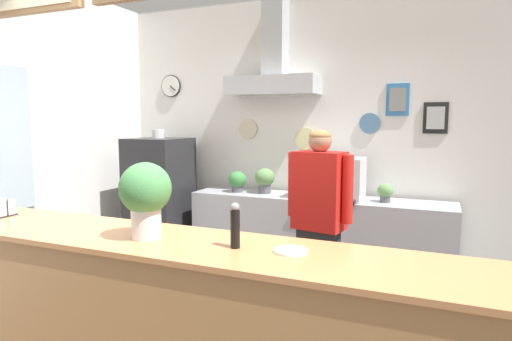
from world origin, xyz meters
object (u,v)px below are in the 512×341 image
condiment_plate (291,251)px  pizza_oven (160,202)px  potted_thyme (265,179)px  napkin_holder (0,209)px  espresso_machine (333,179)px  potted_rosemary (385,192)px  basil_vase (146,196)px  potted_oregano (305,184)px  potted_basil (237,181)px  pepper_grinder (235,226)px  shop_worker (319,228)px

condiment_plate → pizza_oven: bearing=137.1°
potted_thyme → napkin_holder: size_ratio=1.72×
espresso_machine → napkin_holder: espresso_machine is taller
potted_rosemary → basil_vase: basil_vase is taller
potted_rosemary → potted_oregano: size_ratio=0.73×
potted_basil → potted_thyme: bearing=8.5°
potted_thyme → pepper_grinder: pepper_grinder is taller
condiment_plate → napkin_holder: 2.08m
pizza_oven → condiment_plate: size_ratio=9.09×
shop_worker → napkin_holder: 2.25m
potted_rosemary → napkin_holder: 3.26m
potted_rosemary → potted_thyme: potted_thyme is taller
basil_vase → potted_rosemary: bearing=67.6°
condiment_plate → espresso_machine: bearing=98.0°
potted_basil → condiment_plate: (1.40, -2.33, 0.03)m
pizza_oven → napkin_holder: 2.18m
pizza_oven → espresso_machine: 2.01m
basil_vase → shop_worker: bearing=62.4°
potted_thyme → napkin_holder: 2.57m
espresso_machine → potted_thyme: bearing=177.2°
napkin_holder → basil_vase: bearing=-3.2°
napkin_holder → pepper_grinder: 1.80m
potted_oregano → basil_vase: bearing=-94.5°
shop_worker → condiment_plate: 1.20m
potted_basil → potted_oregano: size_ratio=0.93×
napkin_holder → pepper_grinder: (1.79, -0.04, 0.07)m
espresso_machine → shop_worker: bearing=-82.1°
pizza_oven → potted_basil: bearing=11.7°
potted_rosemary → pepper_grinder: 2.44m
potted_oregano → pepper_grinder: 2.42m
potted_basil → condiment_plate: size_ratio=1.33×
pizza_oven → pepper_grinder: size_ratio=6.71×
espresso_machine → basil_vase: 2.46m
shop_worker → potted_rosemary: shop_worker is taller
shop_worker → basil_vase: (-0.65, -1.24, 0.41)m
espresso_machine → potted_basil: size_ratio=2.56×
pizza_oven → pepper_grinder: bearing=-47.3°
shop_worker → napkin_holder: size_ratio=10.15×
condiment_plate → pepper_grinder: bearing=-171.3°
condiment_plate → napkin_holder: napkin_holder is taller
shop_worker → potted_basil: 1.70m
condiment_plate → shop_worker: bearing=98.1°
shop_worker → potted_rosemary: size_ratio=8.90×
potted_thyme → potted_oregano: bearing=-3.1°
potted_oregano → potted_thyme: size_ratio=0.91×
shop_worker → basil_vase: size_ratio=3.83×
pizza_oven → pepper_grinder: pizza_oven is taller
pizza_oven → napkin_holder: bearing=-84.0°
potted_thyme → condiment_plate: potted_thyme is taller
espresso_machine → potted_thyme: size_ratio=2.16×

